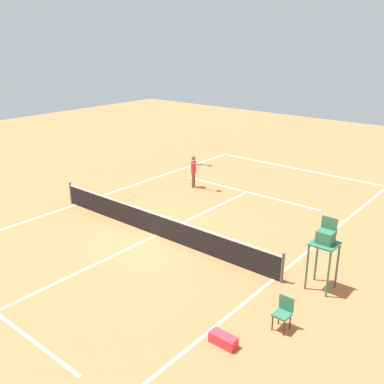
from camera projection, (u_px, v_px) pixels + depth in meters
ground_plane at (156, 235)px, 17.69m from camera, size 60.00×60.00×0.00m
court_lines at (156, 235)px, 17.69m from camera, size 10.91×24.92×0.01m
tennis_net at (156, 224)px, 17.52m from camera, size 11.51×0.10×1.07m
player_serving at (194, 169)px, 23.00m from camera, size 1.33×0.50×1.75m
tennis_ball at (134, 195)px, 22.08m from camera, size 0.07×0.07×0.07m
umpire_chair at (325, 243)px, 13.43m from camera, size 0.80×0.80×2.41m
courtside_chair_near at (283, 312)px, 11.85m from camera, size 0.44×0.46×0.95m
equipment_bag at (223, 340)px, 11.33m from camera, size 0.76×0.32×0.30m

